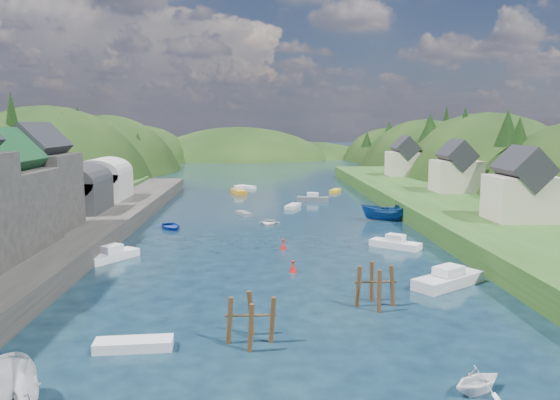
{
  "coord_description": "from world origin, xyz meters",
  "views": [
    {
      "loc": [
        -2.71,
        -37.66,
        13.24
      ],
      "look_at": [
        0.0,
        28.0,
        4.0
      ],
      "focal_mm": 35.0,
      "sensor_mm": 36.0,
      "label": 1
    }
  ],
  "objects_px": {
    "channel_buoy_near": "(293,267)",
    "channel_buoy_far": "(283,245)",
    "piling_cluster_near": "(251,324)",
    "piling_cluster_far": "(375,290)"
  },
  "relations": [
    {
      "from": "piling_cluster_near",
      "to": "channel_buoy_far",
      "type": "relative_size",
      "value": 3.19
    },
    {
      "from": "piling_cluster_near",
      "to": "piling_cluster_far",
      "type": "relative_size",
      "value": 0.97
    },
    {
      "from": "piling_cluster_far",
      "to": "piling_cluster_near",
      "type": "bearing_deg",
      "value": -144.53
    },
    {
      "from": "piling_cluster_near",
      "to": "channel_buoy_near",
      "type": "bearing_deg",
      "value": 77.18
    },
    {
      "from": "channel_buoy_near",
      "to": "channel_buoy_far",
      "type": "height_order",
      "value": "same"
    },
    {
      "from": "channel_buoy_near",
      "to": "channel_buoy_far",
      "type": "relative_size",
      "value": 1.0
    },
    {
      "from": "piling_cluster_near",
      "to": "channel_buoy_near",
      "type": "distance_m",
      "value": 16.26
    },
    {
      "from": "channel_buoy_far",
      "to": "piling_cluster_far",
      "type": "bearing_deg",
      "value": -72.4
    },
    {
      "from": "piling_cluster_near",
      "to": "channel_buoy_far",
      "type": "height_order",
      "value": "piling_cluster_near"
    },
    {
      "from": "piling_cluster_far",
      "to": "channel_buoy_far",
      "type": "bearing_deg",
      "value": 107.6
    }
  ]
}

